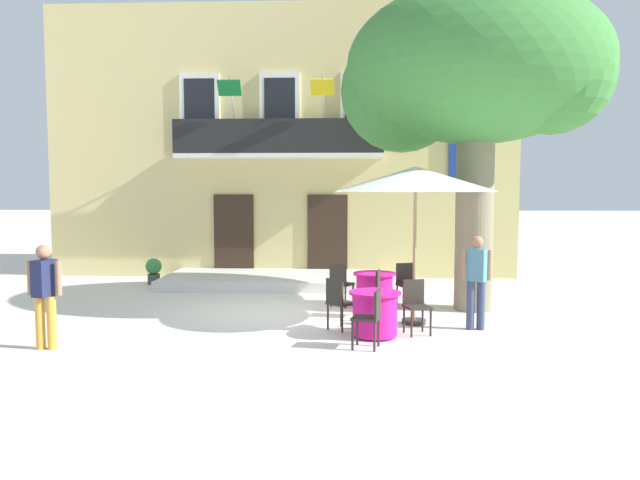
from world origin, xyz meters
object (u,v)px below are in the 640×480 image
Objects in this scene: cafe_chair_middle_2 at (340,282)px; cafe_chair_near_tree_2 at (416,303)px; plane_tree at (473,73)px; pedestrian_mid_plaza at (45,291)px; cafe_chair_near_tree_1 at (371,315)px; cafe_umbrella at (416,180)px; cafe_chair_middle_0 at (373,290)px; cafe_chair_middle_1 at (407,282)px; cafe_table_near_tree at (375,314)px; cafe_table_middle at (375,291)px; cafe_chair_near_tree_0 at (339,300)px; pedestrian_near_entrance at (476,277)px; ground_planter_left at (154,270)px.

cafe_chair_near_tree_2 is at bearing -60.56° from cafe_chair_middle_2.
pedestrian_mid_plaza is at bearing -153.77° from plane_tree.
pedestrian_mid_plaza is (-4.45, -3.60, 0.38)m from cafe_chair_middle_2.
cafe_chair_near_tree_1 is 0.31× the size of cafe_umbrella.
cafe_chair_middle_0 and cafe_chair_middle_1 have the same top height.
cafe_table_near_tree is 2.32m from cafe_table_middle.
cafe_chair_near_tree_2 is at bearing -91.65° from cafe_chair_middle_1.
cafe_chair_middle_1 is at bearing 1.83° from cafe_chair_middle_2.
cafe_chair_near_tree_1 is (-2.11, -3.23, -4.21)m from plane_tree.
pedestrian_near_entrance is at bearing 4.51° from cafe_chair_near_tree_0.
cafe_table_near_tree is 0.77m from cafe_chair_near_tree_2.
pedestrian_mid_plaza reaches higher than cafe_chair_middle_1.
cafe_chair_middle_1 is at bearing 88.35° from cafe_chair_near_tree_2.
cafe_chair_middle_2 is at bearing 177.37° from plane_tree.
pedestrian_mid_plaza is at bearing -161.96° from cafe_chair_near_tree_0.
pedestrian_mid_plaza is (-7.07, -3.48, -3.83)m from plane_tree.
cafe_chair_middle_1 is 6.89m from pedestrian_mid_plaza.
cafe_chair_near_tree_1 and cafe_chair_middle_0 have the same top height.
cafe_chair_middle_0 reaches higher than cafe_table_near_tree.
cafe_table_near_tree is 2.76m from cafe_chair_middle_1.
pedestrian_mid_plaza reaches higher than cafe_chair_near_tree_0.
cafe_chair_middle_2 is 3.12m from pedestrian_near_entrance.
plane_tree is at bearing 26.23° from pedestrian_mid_plaza.
cafe_chair_middle_0 is at bearing 87.11° from cafe_chair_near_tree_1.
ground_planter_left is (-6.22, 4.42, -2.24)m from cafe_umbrella.
cafe_chair_middle_0 is 1.31m from cafe_chair_middle_1.
cafe_chair_near_tree_2 is 2.36m from cafe_chair_middle_1.
plane_tree reaches higher than cafe_chair_near_tree_2.
cafe_chair_middle_1 is (0.68, 0.33, 0.14)m from cafe_table_middle.
cafe_chair_near_tree_2 reaches higher than cafe_table_near_tree.
pedestrian_mid_plaza is at bearing -168.78° from cafe_table_near_tree.
cafe_chair_near_tree_0 is 1.32m from cafe_chair_near_tree_2.
cafe_umbrella is at bearing 158.22° from pedestrian_near_entrance.
pedestrian_mid_plaza reaches higher than cafe_chair_near_tree_1.
cafe_chair_middle_1 and cafe_chair_middle_2 have the same top height.
cafe_chair_middle_2 is at bearing -178.17° from cafe_chair_middle_1.
cafe_chair_middle_1 is 1.36× the size of ground_planter_left.
cafe_chair_near_tree_0 is at bearing -45.92° from ground_planter_left.
cafe_umbrella reaches higher than cafe_chair_near_tree_0.
plane_tree is 7.07× the size of cafe_chair_middle_1.
cafe_chair_middle_0 is at bearing -58.84° from cafe_chair_middle_2.
cafe_table_near_tree is at bearing -106.17° from cafe_chair_middle_1.
pedestrian_mid_plaza is at bearing -147.22° from cafe_table_middle.
ground_planter_left is (-7.48, 2.99, -4.36)m from plane_tree.
cafe_chair_middle_2 is (-2.62, 0.12, -4.21)m from plane_tree.
pedestrian_near_entrance is at bearing -39.47° from cafe_chair_middle_2.
cafe_table_near_tree is 0.95× the size of cafe_chair_middle_2.
cafe_umbrella is (0.85, 1.79, 2.08)m from cafe_chair_near_tree_1.
pedestrian_mid_plaza is at bearing -86.40° from ground_planter_left.
plane_tree is at bearing -21.79° from ground_planter_left.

